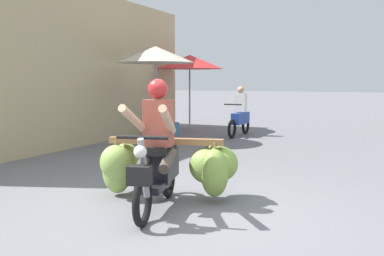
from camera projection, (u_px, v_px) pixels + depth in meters
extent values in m
plane|color=slate|center=(180.00, 216.00, 5.01)|extent=(120.00, 120.00, 0.00)
torus|color=black|center=(143.00, 201.00, 4.62)|extent=(0.22, 0.56, 0.56)
torus|color=black|center=(168.00, 177.00, 5.79)|extent=(0.22, 0.56, 0.56)
cube|color=black|center=(155.00, 186.00, 5.10)|extent=(0.37, 0.60, 0.08)
cube|color=black|center=(163.00, 165.00, 5.47)|extent=(0.43, 0.69, 0.36)
cube|color=black|center=(161.00, 148.00, 5.37)|extent=(0.40, 0.65, 0.10)
cylinder|color=gray|center=(144.00, 168.00, 4.64)|extent=(0.14, 0.29, 0.69)
cylinder|color=black|center=(142.00, 138.00, 4.56)|extent=(0.55, 0.18, 0.04)
sphere|color=silver|center=(140.00, 152.00, 4.50)|extent=(0.14, 0.14, 0.14)
cube|color=black|center=(139.00, 175.00, 4.48)|extent=(0.27, 0.22, 0.20)
cube|color=black|center=(142.00, 173.00, 4.58)|extent=(0.17, 0.30, 0.04)
cube|color=olive|center=(166.00, 141.00, 5.59)|extent=(1.48, 0.48, 0.08)
cube|color=olive|center=(169.00, 142.00, 5.77)|extent=(1.33, 0.42, 0.06)
ellipsoid|color=#82A645|center=(215.00, 173.00, 5.44)|extent=(0.41, 0.39, 0.61)
cylinder|color=#998459|center=(215.00, 147.00, 5.40)|extent=(0.02, 0.02, 0.11)
ellipsoid|color=#7FA342|center=(220.00, 164.00, 5.59)|extent=(0.47, 0.42, 0.45)
cylinder|color=#998459|center=(220.00, 145.00, 5.57)|extent=(0.02, 0.02, 0.10)
ellipsoid|color=#86A949|center=(216.00, 162.00, 5.78)|extent=(0.42, 0.40, 0.50)
cylinder|color=#998459|center=(217.00, 142.00, 5.76)|extent=(0.02, 0.02, 0.09)
ellipsoid|color=#8CAF4F|center=(116.00, 162.00, 5.66)|extent=(0.51, 0.48, 0.46)
cylinder|color=#998459|center=(115.00, 144.00, 5.63)|extent=(0.02, 0.02, 0.10)
ellipsoid|color=#8AAE4D|center=(126.00, 164.00, 6.01)|extent=(0.48, 0.44, 0.58)
cylinder|color=#998459|center=(126.00, 141.00, 5.98)|extent=(0.02, 0.02, 0.12)
ellipsoid|color=#8EB251|center=(117.00, 170.00, 5.86)|extent=(0.42, 0.38, 0.63)
cylinder|color=#998459|center=(117.00, 144.00, 5.82)|extent=(0.02, 0.02, 0.16)
ellipsoid|color=#8CB04F|center=(206.00, 165.00, 5.55)|extent=(0.52, 0.49, 0.46)
cylinder|color=#998459|center=(206.00, 145.00, 5.52)|extent=(0.02, 0.02, 0.11)
cube|color=#994738|center=(158.00, 123.00, 5.22)|extent=(0.38, 0.30, 0.56)
sphere|color=#B22626|center=(158.00, 89.00, 5.15)|extent=(0.24, 0.24, 0.24)
cylinder|color=tan|center=(168.00, 120.00, 4.84)|extent=(0.32, 0.71, 0.39)
cylinder|color=tan|center=(134.00, 120.00, 4.91)|extent=(0.22, 0.72, 0.39)
cylinder|color=#4C4238|center=(168.00, 160.00, 5.12)|extent=(0.24, 0.46, 0.27)
cylinder|color=#4C4238|center=(145.00, 159.00, 5.17)|extent=(0.24, 0.46, 0.27)
torus|color=black|center=(232.00, 129.00, 11.72)|extent=(0.09, 0.52, 0.52)
torus|color=black|center=(246.00, 125.00, 12.70)|extent=(0.09, 0.52, 0.52)
cube|color=navy|center=(240.00, 118.00, 12.27)|extent=(0.26, 0.91, 0.32)
cylinder|color=black|center=(233.00, 104.00, 11.69)|extent=(0.50, 0.05, 0.04)
cube|color=silver|center=(241.00, 102.00, 12.24)|extent=(0.31, 0.21, 0.52)
sphere|color=tan|center=(241.00, 90.00, 12.18)|extent=(0.20, 0.20, 0.20)
cube|color=tan|center=(25.00, 69.00, 11.29)|extent=(4.14, 9.04, 3.72)
cylinder|color=#99999E|center=(156.00, 101.00, 10.85)|extent=(0.05, 0.05, 2.10)
cone|color=beige|center=(156.00, 55.00, 10.72)|extent=(1.93, 1.93, 0.41)
cylinder|color=#99999E|center=(190.00, 98.00, 13.52)|extent=(0.05, 0.05, 2.03)
cone|color=red|center=(190.00, 62.00, 13.40)|extent=(2.07, 2.07, 0.43)
cube|color=teal|center=(167.00, 129.00, 12.54)|extent=(0.56, 0.40, 0.36)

